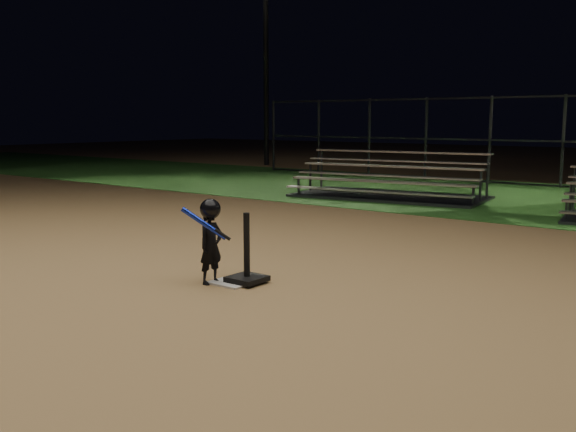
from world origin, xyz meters
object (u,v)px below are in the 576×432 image
object	(u,v)px
batting_tee	(247,269)
bleacher_left	(389,189)
child_batter	(211,239)
light_pole_left	(265,40)
home_plate	(234,282)

from	to	relation	value
batting_tee	bleacher_left	world-z (taller)	bleacher_left
child_batter	bleacher_left	size ratio (longest dim) A/B	0.21
child_batter	light_pole_left	world-z (taller)	light_pole_left
child_batter	light_pole_left	bearing A→B (deg)	41.04
home_plate	batting_tee	size ratio (longest dim) A/B	0.57
home_plate	light_pole_left	world-z (taller)	light_pole_left
bleacher_left	child_batter	bearing A→B (deg)	-81.86
home_plate	light_pole_left	xyz separation A→B (m)	(-12.00, 14.94, 4.93)
light_pole_left	bleacher_left	bearing A→B (deg)	-35.71
home_plate	child_batter	xyz separation A→B (m)	(-0.18, -0.17, 0.50)
bleacher_left	light_pole_left	world-z (taller)	light_pole_left
batting_tee	bleacher_left	distance (m)	8.51
home_plate	bleacher_left	xyz separation A→B (m)	(-2.56, 8.15, 0.21)
batting_tee	light_pole_left	world-z (taller)	light_pole_left
home_plate	child_batter	size ratio (longest dim) A/B	0.47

